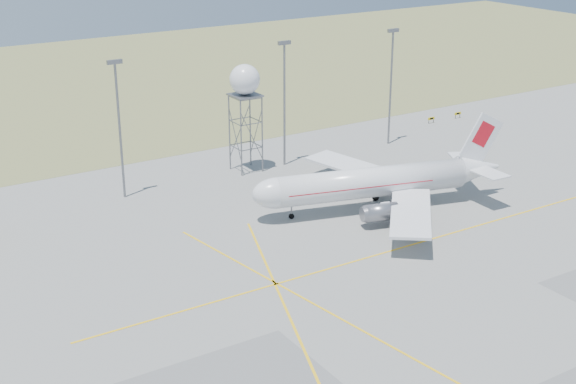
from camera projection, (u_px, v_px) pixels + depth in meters
grass_strip at (45, 90)px, 182.37m from camera, size 400.00×120.00×0.03m
mast_b at (119, 118)px, 114.62m from camera, size 2.20×0.50×20.50m
mast_c at (284, 93)px, 128.65m from camera, size 2.20×0.50×20.50m
mast_d at (391, 77)px, 139.67m from camera, size 2.20×0.50×20.50m
taxi_sign_near at (431, 119)px, 156.16m from camera, size 1.60×0.17×1.20m
taxi_sign_far at (458, 114)px, 159.67m from camera, size 1.60×0.17×1.20m
airliner_main at (375, 183)px, 113.12m from camera, size 37.50×35.67×12.90m
radar_tower at (245, 112)px, 126.77m from camera, size 4.80×4.80×17.39m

